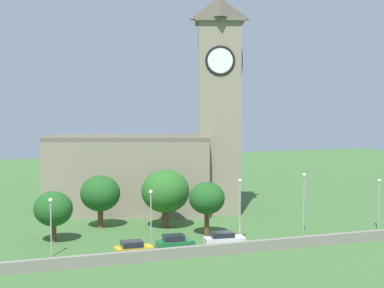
% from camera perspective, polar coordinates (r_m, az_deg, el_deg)
% --- Properties ---
extents(ground_plane, '(200.00, 200.00, 0.00)m').
position_cam_1_polar(ground_plane, '(85.84, -0.22, -7.19)').
color(ground_plane, '#3D6633').
extents(church, '(30.17, 18.02, 31.84)m').
position_cam_1_polar(church, '(91.84, -3.36, -0.86)').
color(church, gray).
rests_on(church, ground).
extents(quay_barrier, '(52.70, 0.70, 1.22)m').
position_cam_1_polar(quay_barrier, '(69.28, 4.89, -9.45)').
color(quay_barrier, gray).
rests_on(quay_barrier, ground).
extents(car_yellow, '(4.08, 2.39, 1.77)m').
position_cam_1_polar(car_yellow, '(67.33, -5.45, -9.61)').
color(car_yellow, gold).
rests_on(car_yellow, ground).
extents(car_green, '(4.27, 2.40, 1.78)m').
position_cam_1_polar(car_green, '(69.90, -1.59, -9.08)').
color(car_green, '#1E6B38').
rests_on(car_green, ground).
extents(car_white, '(4.83, 2.53, 1.65)m').
position_cam_1_polar(car_white, '(71.98, 2.95, -8.74)').
color(car_white, silver).
rests_on(car_white, ground).
extents(streetlamp_west_end, '(0.44, 0.44, 6.36)m').
position_cam_1_polar(streetlamp_west_end, '(68.12, -12.90, -6.60)').
color(streetlamp_west_end, '#9EA0A5').
rests_on(streetlamp_west_end, ground).
extents(streetlamp_west_mid, '(0.44, 0.44, 6.82)m').
position_cam_1_polar(streetlamp_west_mid, '(69.30, -3.81, -6.10)').
color(streetlamp_west_mid, '#9EA0A5').
rests_on(streetlamp_west_mid, ground).
extents(streetlamp_central, '(0.44, 0.44, 7.61)m').
position_cam_1_polar(streetlamp_central, '(72.85, 4.45, -5.24)').
color(streetlamp_central, '#9EA0A5').
rests_on(streetlamp_central, ground).
extents(streetlamp_east_mid, '(0.44, 0.44, 7.73)m').
position_cam_1_polar(streetlamp_east_mid, '(78.31, 10.29, -4.58)').
color(streetlamp_east_mid, '#9EA0A5').
rests_on(streetlamp_east_mid, ground).
extents(streetlamp_east_end, '(0.44, 0.44, 6.61)m').
position_cam_1_polar(streetlamp_east_end, '(83.61, 16.87, -4.58)').
color(streetlamp_east_end, '#9EA0A5').
rests_on(streetlamp_east_end, ground).
extents(tree_churchyard, '(4.60, 4.60, 6.04)m').
position_cam_1_polar(tree_churchyard, '(75.17, -12.68, -5.87)').
color(tree_churchyard, brown).
rests_on(tree_churchyard, ground).
extents(tree_riverside_west, '(6.31, 6.31, 7.70)m').
position_cam_1_polar(tree_riverside_west, '(81.29, -2.47, -4.38)').
color(tree_riverside_west, brown).
rests_on(tree_riverside_west, ground).
extents(tree_riverside_east, '(4.44, 4.44, 6.68)m').
position_cam_1_polar(tree_riverside_east, '(76.63, 1.38, -5.05)').
color(tree_riverside_east, brown).
rests_on(tree_riverside_east, ground).
extents(tree_by_tower, '(5.23, 5.23, 6.90)m').
position_cam_1_polar(tree_by_tower, '(82.24, -8.46, -4.55)').
color(tree_by_tower, brown).
rests_on(tree_by_tower, ground).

